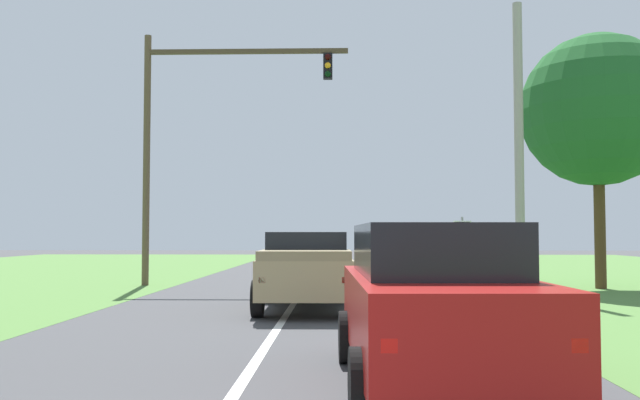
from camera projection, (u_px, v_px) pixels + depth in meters
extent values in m
plane|color=#424244|center=(282.00, 321.00, 14.27)|extent=(120.00, 120.00, 0.00)
cube|color=#9E1411|center=(434.00, 316.00, 8.14)|extent=(2.07, 5.03, 0.95)
cube|color=black|center=(430.00, 249.00, 8.42)|extent=(1.78, 3.13, 0.61)
cube|color=red|center=(389.00, 345.00, 5.69)|extent=(0.14, 0.06, 0.12)
cube|color=red|center=(579.00, 345.00, 5.69)|extent=(0.14, 0.06, 0.12)
cylinder|color=black|center=(347.00, 337.00, 9.65)|extent=(0.25, 0.73, 0.72)
cylinder|color=black|center=(484.00, 337.00, 9.66)|extent=(0.25, 0.73, 0.72)
cylinder|color=black|center=(361.00, 385.00, 6.57)|extent=(0.25, 0.73, 0.72)
cylinder|color=black|center=(561.00, 385.00, 6.58)|extent=(0.25, 0.73, 0.72)
cube|color=tan|center=(307.00, 275.00, 16.44)|extent=(2.14, 5.09, 0.84)
cube|color=black|center=(307.00, 245.00, 16.23)|extent=(1.84, 1.95, 0.60)
cube|color=#8F7D56|center=(305.00, 255.00, 14.90)|extent=(1.98, 1.95, 0.20)
cube|color=red|center=(262.00, 280.00, 13.96)|extent=(0.14, 0.06, 0.12)
cube|color=red|center=(345.00, 280.00, 13.94)|extent=(0.14, 0.06, 0.12)
cylinder|color=black|center=(270.00, 287.00, 18.00)|extent=(0.26, 0.80, 0.80)
cylinder|color=black|center=(349.00, 287.00, 17.98)|extent=(0.26, 0.80, 0.80)
cylinder|color=black|center=(258.00, 299.00, 14.87)|extent=(0.26, 0.80, 0.80)
cylinder|color=black|center=(353.00, 299.00, 14.85)|extent=(0.26, 0.80, 0.80)
cylinder|color=brown|center=(147.00, 159.00, 24.24)|extent=(0.24, 0.24, 8.82)
cube|color=#4C3D2B|center=(248.00, 52.00, 24.33)|extent=(7.08, 0.16, 0.16)
cube|color=black|center=(328.00, 66.00, 24.22)|extent=(0.32, 0.28, 0.90)
sphere|color=black|center=(328.00, 57.00, 24.09)|extent=(0.22, 0.22, 0.22)
sphere|color=orange|center=(328.00, 65.00, 24.07)|extent=(0.22, 0.22, 0.22)
sphere|color=black|center=(328.00, 74.00, 24.06)|extent=(0.22, 0.22, 0.22)
cylinder|color=gray|center=(462.00, 252.00, 23.00)|extent=(0.08, 0.08, 2.36)
cube|color=white|center=(462.00, 227.00, 23.01)|extent=(0.60, 0.03, 0.44)
cube|color=black|center=(462.00, 227.00, 22.99)|extent=(0.52, 0.01, 0.36)
cylinder|color=#4C351E|center=(600.00, 228.00, 22.64)|extent=(0.36, 0.36, 4.00)
sphere|color=#1F5A26|center=(598.00, 110.00, 22.83)|extent=(5.04, 5.04, 5.04)
cube|color=silver|center=(450.00, 259.00, 27.26)|extent=(4.84, 1.98, 0.91)
cube|color=black|center=(456.00, 241.00, 27.30)|extent=(2.92, 1.71, 0.53)
cube|color=red|center=(389.00, 257.00, 28.03)|extent=(0.06, 0.14, 0.12)
cube|color=red|center=(393.00, 259.00, 26.51)|extent=(0.06, 0.14, 0.12)
cylinder|color=black|center=(483.00, 269.00, 28.16)|extent=(0.69, 0.24, 0.68)
cylinder|color=black|center=(494.00, 272.00, 26.31)|extent=(0.69, 0.24, 0.68)
cylinder|color=black|center=(410.00, 269.00, 28.17)|extent=(0.69, 0.24, 0.68)
cylinder|color=black|center=(416.00, 272.00, 26.32)|extent=(0.69, 0.24, 0.68)
cylinder|color=#9E998E|center=(519.00, 147.00, 20.89)|extent=(0.28, 0.28, 8.85)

